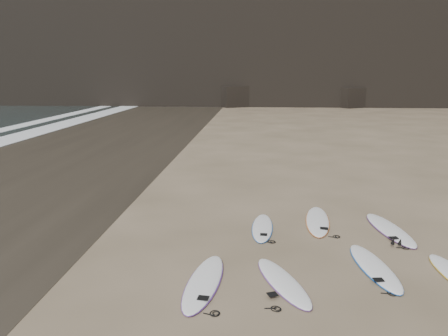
# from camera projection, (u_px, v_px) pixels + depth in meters

# --- Properties ---
(ground) EXTENTS (240.00, 240.00, 0.00)m
(ground) POSITION_uv_depth(u_px,v_px,m) (395.00, 274.00, 9.28)
(ground) COLOR #897559
(ground) RESTS_ON ground
(wet_sand) EXTENTS (12.00, 200.00, 0.01)m
(wet_sand) POSITION_uv_depth(u_px,v_px,m) (36.00, 165.00, 19.95)
(wet_sand) COLOR #383026
(wet_sand) RESTS_ON ground
(surfboard_0) EXTENTS (0.87, 2.63, 0.09)m
(surfboard_0) POSITION_uv_depth(u_px,v_px,m) (204.00, 282.00, 8.84)
(surfboard_0) COLOR white
(surfboard_0) RESTS_ON ground
(surfboard_1) EXTENTS (1.35, 2.37, 0.08)m
(surfboard_1) POSITION_uv_depth(u_px,v_px,m) (283.00, 281.00, 8.86)
(surfboard_1) COLOR white
(surfboard_1) RESTS_ON ground
(surfboard_2) EXTENTS (0.93, 2.55, 0.09)m
(surfboard_2) POSITION_uv_depth(u_px,v_px,m) (374.00, 267.00, 9.52)
(surfboard_2) COLOR white
(surfboard_2) RESTS_ON ground
(surfboard_5) EXTENTS (0.63, 2.26, 0.08)m
(surfboard_5) POSITION_uv_depth(u_px,v_px,m) (262.00, 227.00, 11.94)
(surfboard_5) COLOR white
(surfboard_5) RESTS_ON ground
(surfboard_6) EXTENTS (0.90, 2.67, 0.09)m
(surfboard_6) POSITION_uv_depth(u_px,v_px,m) (318.00, 221.00, 12.46)
(surfboard_6) COLOR white
(surfboard_6) RESTS_ON ground
(surfboard_7) EXTENTS (1.05, 2.72, 0.10)m
(surfboard_7) POSITION_uv_depth(u_px,v_px,m) (390.00, 229.00, 11.78)
(surfboard_7) COLOR white
(surfboard_7) RESTS_ON ground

